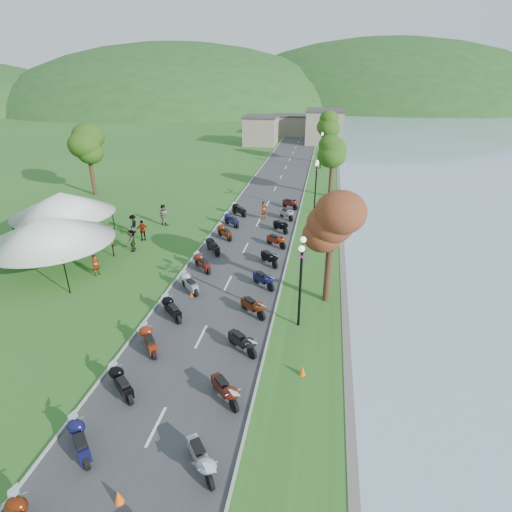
{
  "coord_description": "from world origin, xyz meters",
  "views": [
    {
      "loc": [
        5.91,
        -0.65,
        12.79
      ],
      "look_at": [
        1.58,
        23.85,
        1.3
      ],
      "focal_mm": 28.0,
      "sensor_mm": 36.0,
      "label": 1
    }
  ],
  "objects_px": {
    "vendor_tent_main": "(51,244)",
    "pedestrian_c": "(134,233)",
    "pedestrian_b": "(164,225)",
    "pedestrian_a": "(98,275)"
  },
  "relations": [
    {
      "from": "pedestrian_b",
      "to": "pedestrian_c",
      "type": "distance_m",
      "value": 3.0
    },
    {
      "from": "vendor_tent_main",
      "to": "pedestrian_c",
      "type": "height_order",
      "value": "vendor_tent_main"
    },
    {
      "from": "vendor_tent_main",
      "to": "pedestrian_c",
      "type": "distance_m",
      "value": 8.25
    },
    {
      "from": "pedestrian_a",
      "to": "pedestrian_b",
      "type": "distance_m",
      "value": 10.4
    },
    {
      "from": "vendor_tent_main",
      "to": "pedestrian_c",
      "type": "xyz_separation_m",
      "value": [
        2.18,
        7.7,
        -2.0
      ]
    },
    {
      "from": "pedestrian_a",
      "to": "pedestrian_b",
      "type": "bearing_deg",
      "value": 30.55
    },
    {
      "from": "pedestrian_a",
      "to": "pedestrian_b",
      "type": "relative_size",
      "value": 0.8
    },
    {
      "from": "vendor_tent_main",
      "to": "pedestrian_b",
      "type": "distance_m",
      "value": 11.04
    },
    {
      "from": "pedestrian_b",
      "to": "pedestrian_c",
      "type": "bearing_deg",
      "value": 70.35
    },
    {
      "from": "pedestrian_b",
      "to": "vendor_tent_main",
      "type": "bearing_deg",
      "value": 85.72
    }
  ]
}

